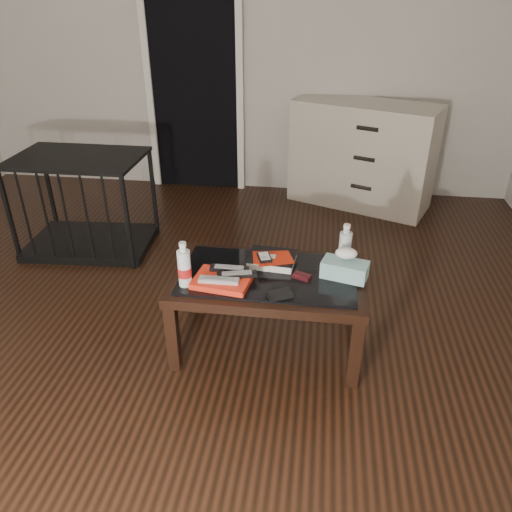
{
  "coord_description": "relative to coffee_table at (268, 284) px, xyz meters",
  "views": [
    {
      "loc": [
        0.78,
        -2.1,
        1.81
      ],
      "look_at": [
        0.48,
        0.13,
        0.55
      ],
      "focal_mm": 35.0,
      "sensor_mm": 36.0,
      "label": 1
    }
  ],
  "objects": [
    {
      "name": "room_shell",
      "position": [
        -0.55,
        -0.1,
        1.22
      ],
      "size": [
        5.0,
        5.0,
        5.0
      ],
      "color": "#BBB6AC",
      "rests_on": "ground"
    },
    {
      "name": "tissue_box",
      "position": [
        0.39,
        0.02,
        0.11
      ],
      "size": [
        0.25,
        0.18,
        0.09
      ],
      "primitive_type": "cube",
      "rotation": [
        0.0,
        0.0,
        -0.26
      ],
      "color": "teal",
      "rests_on": "coffee_table"
    },
    {
      "name": "ground",
      "position": [
        -0.55,
        -0.1,
        -0.4
      ],
      "size": [
        5.0,
        5.0,
        0.0
      ],
      "primitive_type": "plane",
      "color": "black",
      "rests_on": "ground"
    },
    {
      "name": "magazines",
      "position": [
        -0.22,
        -0.12,
        0.08
      ],
      "size": [
        0.31,
        0.25,
        0.03
      ],
      "primitive_type": "cube",
      "rotation": [
        0.0,
        0.0,
        -0.14
      ],
      "color": "red",
      "rests_on": "coffee_table"
    },
    {
      "name": "textbook",
      "position": [
        0.01,
        0.11,
        0.09
      ],
      "size": [
        0.27,
        0.22,
        0.05
      ],
      "primitive_type": "cube",
      "rotation": [
        0.0,
        0.0,
        -0.09
      ],
      "color": "black",
      "rests_on": "coffee_table"
    },
    {
      "name": "doorway",
      "position": [
        -0.95,
        2.36,
        0.63
      ],
      "size": [
        0.9,
        0.08,
        2.07
      ],
      "color": "black",
      "rests_on": "ground"
    },
    {
      "name": "pet_crate",
      "position": [
        -1.47,
        0.98,
        -0.17
      ],
      "size": [
        0.94,
        0.66,
        0.71
      ],
      "rotation": [
        0.0,
        0.0,
        0.07
      ],
      "color": "black",
      "rests_on": "ground"
    },
    {
      "name": "wallet",
      "position": [
        0.08,
        -0.2,
        0.07
      ],
      "size": [
        0.14,
        0.12,
        0.02
      ],
      "primitive_type": "cube",
      "rotation": [
        0.0,
        0.0,
        0.49
      ],
      "color": "black",
      "rests_on": "coffee_table"
    },
    {
      "name": "flip_phone",
      "position": [
        0.17,
        -0.02,
        0.08
      ],
      "size": [
        0.1,
        0.08,
        0.02
      ],
      "primitive_type": "cube",
      "rotation": [
        0.0,
        0.0,
        -0.41
      ],
      "color": "black",
      "rests_on": "coffee_table"
    },
    {
      "name": "remote_black_front",
      "position": [
        -0.15,
        -0.09,
        0.11
      ],
      "size": [
        0.21,
        0.1,
        0.02
      ],
      "primitive_type": "cube",
      "rotation": [
        0.0,
        0.0,
        0.25
      ],
      "color": "black",
      "rests_on": "magazines"
    },
    {
      "name": "coffee_table",
      "position": [
        0.0,
        0.0,
        0.0
      ],
      "size": [
        1.0,
        0.6,
        0.46
      ],
      "color": "black",
      "rests_on": "ground"
    },
    {
      "name": "water_bottle_right",
      "position": [
        0.39,
        0.15,
        0.18
      ],
      "size": [
        0.07,
        0.07,
        0.24
      ],
      "primitive_type": "cylinder",
      "rotation": [
        0.0,
        0.0,
        0.1
      ],
      "color": "silver",
      "rests_on": "coffee_table"
    },
    {
      "name": "remote_black_back",
      "position": [
        -0.2,
        -0.04,
        0.11
      ],
      "size": [
        0.2,
        0.05,
        0.02
      ],
      "primitive_type": "cube",
      "rotation": [
        0.0,
        0.0,
        0.01
      ],
      "color": "black",
      "rests_on": "magazines"
    },
    {
      "name": "remote_silver",
      "position": [
        -0.23,
        -0.16,
        0.11
      ],
      "size": [
        0.2,
        0.05,
        0.02
      ],
      "primitive_type": "cube",
      "rotation": [
        0.0,
        0.0,
        0.01
      ],
      "color": "#9E9EA2",
      "rests_on": "magazines"
    },
    {
      "name": "water_bottle_left",
      "position": [
        -0.4,
        -0.16,
        0.18
      ],
      "size": [
        0.08,
        0.08,
        0.24
      ],
      "primitive_type": "cylinder",
      "rotation": [
        0.0,
        0.0,
        0.21
      ],
      "color": "white",
      "rests_on": "coffee_table"
    },
    {
      "name": "dresser",
      "position": [
        0.59,
        2.13,
        0.05
      ],
      "size": [
        1.3,
        0.92,
        0.9
      ],
      "rotation": [
        0.0,
        0.0,
        -0.39
      ],
      "color": "beige",
      "rests_on": "ground"
    },
    {
      "name": "ipod",
      "position": [
        -0.03,
        0.07,
        0.12
      ],
      "size": [
        0.09,
        0.12,
        0.02
      ],
      "primitive_type": "cube",
      "rotation": [
        0.0,
        0.0,
        0.33
      ],
      "color": "black",
      "rests_on": "dvd_mailers"
    },
    {
      "name": "dvd_mailers",
      "position": [
        0.0,
        0.09,
        0.11
      ],
      "size": [
        0.21,
        0.17,
        0.01
      ],
      "primitive_type": "cube",
      "rotation": [
        0.0,
        0.0,
        0.17
      ],
      "color": "#B1210B",
      "rests_on": "textbook"
    }
  ]
}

